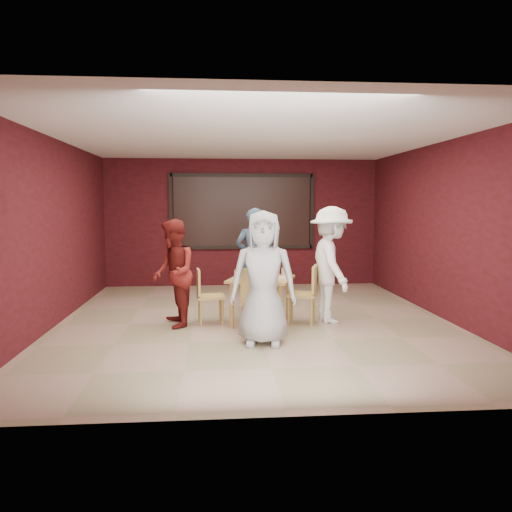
{
  "coord_description": "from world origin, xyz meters",
  "views": [
    {
      "loc": [
        -0.61,
        -7.57,
        1.82
      ],
      "look_at": [
        0.0,
        -0.17,
        1.04
      ],
      "focal_mm": 35.0,
      "sensor_mm": 36.0,
      "label": 1
    }
  ],
  "objects": [
    {
      "name": "chair_back",
      "position": [
        0.17,
        0.58,
        0.48
      ],
      "size": [
        0.44,
        0.44,
        0.85
      ],
      "color": "#B69147",
      "rests_on": "floor"
    },
    {
      "name": "diner_right",
      "position": [
        1.17,
        -0.11,
        0.89
      ],
      "size": [
        0.74,
        1.19,
        1.78
      ],
      "primitive_type": "imported",
      "rotation": [
        0.0,
        0.0,
        1.64
      ],
      "color": "white",
      "rests_on": "floor"
    },
    {
      "name": "diner_back",
      "position": [
        0.06,
        0.9,
        0.87
      ],
      "size": [
        0.67,
        0.47,
        1.75
      ],
      "primitive_type": "imported",
      "rotation": [
        0.0,
        0.0,
        3.06
      ],
      "color": "#304155",
      "rests_on": "floor"
    },
    {
      "name": "chair_front",
      "position": [
        -0.01,
        -0.92,
        0.54
      ],
      "size": [
        0.6,
        0.6,
        0.96
      ],
      "color": "#B69147",
      "rests_on": "floor"
    },
    {
      "name": "chair_right",
      "position": [
        0.77,
        -0.18,
        0.5
      ],
      "size": [
        0.54,
        0.54,
        0.89
      ],
      "color": "#B69147",
      "rests_on": "floor"
    },
    {
      "name": "chair_left",
      "position": [
        -0.75,
        -0.08,
        0.47
      ],
      "size": [
        0.44,
        0.44,
        0.84
      ],
      "color": "#B69147",
      "rests_on": "floor"
    },
    {
      "name": "dining_table",
      "position": [
        0.08,
        -0.17,
        0.63
      ],
      "size": [
        1.13,
        1.13,
        0.86
      ],
      "color": "tan",
      "rests_on": "floor"
    },
    {
      "name": "window_blinds",
      "position": [
        0.0,
        3.45,
        1.65
      ],
      "size": [
        3.0,
        0.02,
        1.5
      ],
      "primitive_type": "cube",
      "color": "black"
    },
    {
      "name": "diner_left",
      "position": [
        -1.23,
        -0.21,
        0.8
      ],
      "size": [
        0.74,
        0.87,
        1.6
      ],
      "primitive_type": "imported",
      "rotation": [
        0.0,
        0.0,
        -1.39
      ],
      "color": "maroon",
      "rests_on": "floor"
    },
    {
      "name": "floor",
      "position": [
        0.0,
        0.0,
        0.0
      ],
      "size": [
        7.0,
        7.0,
        0.0
      ],
      "primitive_type": "plane",
      "color": "tan",
      "rests_on": "ground"
    },
    {
      "name": "diner_front",
      "position": [
        0.01,
        -1.26,
        0.87
      ],
      "size": [
        0.91,
        0.66,
        1.74
      ],
      "primitive_type": "imported",
      "rotation": [
        0.0,
        0.0,
        -0.13
      ],
      "color": "#ACACAC",
      "rests_on": "floor"
    }
  ]
}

